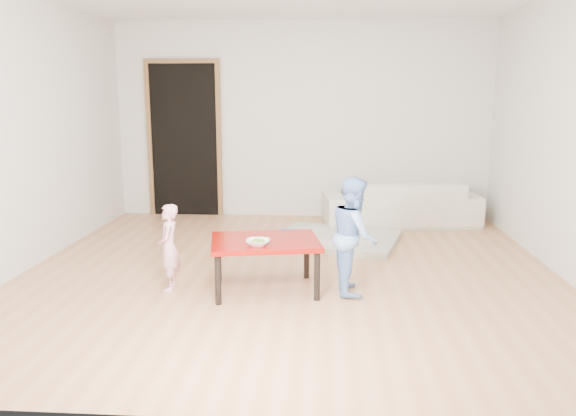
# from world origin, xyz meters

# --- Properties ---
(floor) EXTENTS (5.00, 5.00, 0.01)m
(floor) POSITION_xyz_m (0.00, 0.00, 0.00)
(floor) COLOR #B0764B
(floor) RESTS_ON ground
(back_wall) EXTENTS (5.00, 0.02, 2.60)m
(back_wall) POSITION_xyz_m (0.00, 2.50, 1.30)
(back_wall) COLOR beige
(back_wall) RESTS_ON floor
(left_wall) EXTENTS (0.02, 5.00, 2.60)m
(left_wall) POSITION_xyz_m (-2.50, 0.00, 1.30)
(left_wall) COLOR beige
(left_wall) RESTS_ON floor
(right_wall) EXTENTS (0.02, 5.00, 2.60)m
(right_wall) POSITION_xyz_m (2.50, 0.00, 1.30)
(right_wall) COLOR beige
(right_wall) RESTS_ON floor
(doorway) EXTENTS (1.02, 0.08, 2.11)m
(doorway) POSITION_xyz_m (-1.60, 2.48, 1.02)
(doorway) COLOR brown
(doorway) RESTS_ON back_wall
(sofa) EXTENTS (2.02, 1.00, 0.57)m
(sofa) POSITION_xyz_m (1.29, 2.05, 0.28)
(sofa) COLOR beige
(sofa) RESTS_ON floor
(cushion) EXTENTS (0.51, 0.48, 0.12)m
(cushion) POSITION_xyz_m (0.83, 1.88, 0.43)
(cushion) COLOR orange
(cushion) RESTS_ON sofa
(red_table) EXTENTS (1.00, 0.82, 0.45)m
(red_table) POSITION_xyz_m (-0.17, -0.55, 0.22)
(red_table) COLOR maroon
(red_table) RESTS_ON floor
(bowl) EXTENTS (0.19, 0.19, 0.05)m
(bowl) POSITION_xyz_m (-0.21, -0.74, 0.47)
(bowl) COLOR white
(bowl) RESTS_ON red_table
(broccoli) EXTENTS (0.12, 0.12, 0.06)m
(broccoli) POSITION_xyz_m (-0.21, -0.74, 0.48)
(broccoli) COLOR #2D5919
(broccoli) RESTS_ON red_table
(child_pink) EXTENTS (0.22, 0.29, 0.74)m
(child_pink) POSITION_xyz_m (-0.99, -0.58, 0.37)
(child_pink) COLOR #E96A86
(child_pink) RESTS_ON floor
(child_blue) EXTENTS (0.40, 0.50, 0.98)m
(child_blue) POSITION_xyz_m (0.58, -0.52, 0.49)
(child_blue) COLOR #6087DF
(child_blue) RESTS_ON floor
(basin) EXTENTS (0.39, 0.39, 0.12)m
(basin) POSITION_xyz_m (-0.06, 1.03, 0.06)
(basin) COLOR #3175B9
(basin) RESTS_ON floor
(blanket) EXTENTS (1.58, 1.42, 0.07)m
(blanket) POSITION_xyz_m (0.46, 1.11, 0.03)
(blanket) COLOR #BBB7A5
(blanket) RESTS_ON floor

